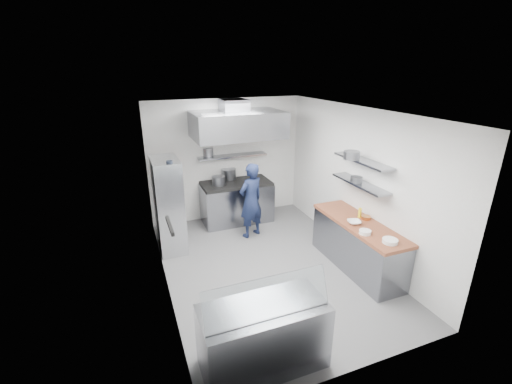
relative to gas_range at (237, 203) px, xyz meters
name	(u,v)px	position (x,y,z in m)	size (l,w,h in m)	color
floor	(268,266)	(-0.10, -2.10, -0.45)	(5.00, 5.00, 0.00)	#545456
ceiling	(270,111)	(-0.10, -2.10, 2.35)	(5.00, 5.00, 0.00)	silver
wall_back	(226,160)	(-0.10, 0.40, 0.95)	(3.60, 0.02, 2.80)	white
wall_front	(362,273)	(-0.10, -4.60, 0.95)	(3.60, 0.02, 2.80)	white
wall_left	(160,210)	(-1.90, -2.10, 0.95)	(5.00, 0.02, 2.80)	white
wall_right	(356,183)	(1.70, -2.10, 0.95)	(5.00, 0.02, 2.80)	white
gas_range	(237,203)	(0.00, 0.00, 0.00)	(1.60, 0.80, 0.90)	gray
cooktop	(236,183)	(0.00, 0.00, 0.48)	(1.57, 0.78, 0.06)	black
stock_pot_left	(219,181)	(-0.43, -0.04, 0.61)	(0.30, 0.30, 0.20)	slate
stock_pot_mid	(229,174)	(-0.08, 0.31, 0.63)	(0.34, 0.34, 0.24)	slate
over_range_shelf	(232,156)	(0.00, 0.24, 1.07)	(1.60, 0.30, 0.04)	gray
shelf_pot_a	(208,152)	(-0.53, 0.39, 1.18)	(0.23, 0.23, 0.18)	slate
extractor_hood	(238,125)	(0.00, -0.18, 1.85)	(1.90, 1.15, 0.55)	gray
hood_duct	(234,105)	(0.00, 0.05, 2.23)	(0.55, 0.55, 0.24)	slate
red_firebox	(173,165)	(-1.35, 0.34, 0.97)	(0.22, 0.10, 0.26)	red
chef	(251,201)	(0.04, -0.84, 0.36)	(0.59, 0.39, 1.62)	#121B38
wire_rack	(169,205)	(-1.63, -0.74, 0.48)	(0.50, 0.90, 1.85)	silver
rack_bin_a	(172,217)	(-1.63, -1.05, 0.35)	(0.14, 0.18, 0.16)	white
rack_bin_b	(167,187)	(-1.63, -0.72, 0.85)	(0.14, 0.18, 0.16)	yellow
rack_jar	(170,166)	(-1.58, -1.07, 1.35)	(0.12, 0.12, 0.18)	black
knife_strip	(170,225)	(-1.88, -3.00, 1.10)	(0.04, 0.55, 0.05)	black
prep_counter_base	(357,246)	(1.38, -2.70, -0.03)	(0.62, 2.00, 0.84)	gray
prep_counter_top	(360,224)	(1.38, -2.70, 0.42)	(0.65, 2.04, 0.06)	brown
plate_stack_a	(390,241)	(1.35, -3.48, 0.48)	(0.24, 0.24, 0.06)	white
plate_stack_b	(365,232)	(1.18, -3.09, 0.48)	(0.19, 0.19, 0.06)	white
copper_pan	(366,218)	(1.56, -2.63, 0.48)	(0.16, 0.16, 0.06)	#B97034
squeeze_bottle	(360,213)	(1.50, -2.53, 0.54)	(0.06, 0.06, 0.18)	yellow
mixing_bowl	(354,222)	(1.25, -2.71, 0.48)	(0.23, 0.23, 0.06)	white
wall_shelf_lower	(360,184)	(1.54, -2.40, 1.05)	(0.30, 1.30, 0.04)	gray
wall_shelf_upper	(363,161)	(1.54, -2.40, 1.47)	(0.30, 1.30, 0.04)	gray
shelf_pot_c	(356,179)	(1.49, -2.35, 1.12)	(0.21, 0.21, 0.10)	slate
shelf_pot_d	(352,155)	(1.38, -2.30, 1.56)	(0.28, 0.28, 0.14)	slate
display_case	(263,336)	(-1.02, -4.10, -0.03)	(1.50, 0.70, 0.85)	gray
display_glass	(268,298)	(-1.02, -4.22, 0.62)	(1.47, 0.02, 0.45)	silver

